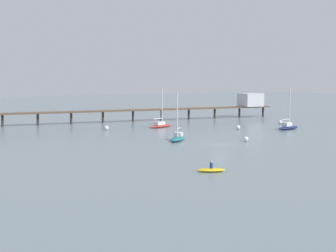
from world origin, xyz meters
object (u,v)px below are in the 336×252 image
at_px(sailboat_navy, 288,126).
at_px(sailboat_teal, 178,137).
at_px(sailboat_red, 161,125).
at_px(mooring_buoy_mid, 238,127).
at_px(mooring_buoy_inner, 106,128).
at_px(mooring_buoy_near, 280,122).
at_px(pier, 180,105).
at_px(mooring_buoy_outer, 246,139).
at_px(dinghy_yellow, 211,170).

height_order(sailboat_navy, sailboat_teal, sailboat_navy).
xyz_separation_m(sailboat_red, mooring_buoy_mid, (10.24, -11.13, -0.13)).
bearing_deg(mooring_buoy_mid, mooring_buoy_inner, 151.22).
distance_m(mooring_buoy_inner, mooring_buoy_near, 36.41).
bearing_deg(sailboat_navy, pier, 100.92).
bearing_deg(mooring_buoy_near, sailboat_teal, -160.74).
xyz_separation_m(sailboat_navy, sailboat_red, (-18.45, 15.73, -0.04)).
xyz_separation_m(sailboat_teal, mooring_buoy_outer, (8.15, -6.50, -0.14)).
bearing_deg(mooring_buoy_mid, pier, 83.78).
bearing_deg(pier, mooring_buoy_mid, -96.22).
relative_size(pier, mooring_buoy_outer, 110.13).
height_order(sailboat_navy, mooring_buoy_outer, sailboat_navy).
height_order(sailboat_navy, mooring_buoy_mid, sailboat_navy).
height_order(pier, dinghy_yellow, pier).
bearing_deg(mooring_buoy_mid, sailboat_navy, -29.29).
bearing_deg(mooring_buoy_inner, sailboat_red, -3.44).
distance_m(dinghy_yellow, mooring_buoy_near, 55.59).
bearing_deg(sailboat_teal, mooring_buoy_near, 19.26).
bearing_deg(mooring_buoy_inner, mooring_buoy_outer, -66.74).
bearing_deg(mooring_buoy_near, mooring_buoy_inner, 166.66).
bearing_deg(pier, mooring_buoy_outer, -108.42).
relative_size(dinghy_yellow, mooring_buoy_near, 3.57).
distance_m(sailboat_navy, sailboat_teal, 26.79).
xyz_separation_m(dinghy_yellow, mooring_buoy_inner, (7.79, 43.35, 0.21)).
bearing_deg(mooring_buoy_outer, sailboat_red, 90.02).
height_order(sailboat_navy, mooring_buoy_inner, sailboat_navy).
xyz_separation_m(pier, sailboat_red, (-12.88, -13.13, -2.74)).
bearing_deg(mooring_buoy_outer, sailboat_teal, 141.45).
bearing_deg(sailboat_navy, sailboat_teal, -172.96).
bearing_deg(mooring_buoy_inner, dinghy_yellow, -100.19).
bearing_deg(sailboat_navy, mooring_buoy_mid, 150.71).
relative_size(dinghy_yellow, mooring_buoy_inner, 3.83).
distance_m(sailboat_navy, mooring_buoy_mid, 9.42).
bearing_deg(mooring_buoy_near, mooring_buoy_mid, -166.29).
bearing_deg(mooring_buoy_outer, pier, 71.58).
distance_m(sailboat_red, mooring_buoy_inner, 11.27).
relative_size(sailboat_teal, mooring_buoy_outer, 9.71).
relative_size(sailboat_teal, sailboat_red, 0.98).
distance_m(sailboat_red, mooring_buoy_near, 25.38).
bearing_deg(pier, sailboat_navy, -79.08).
xyz_separation_m(mooring_buoy_near, mooring_buoy_outer, (-24.17, -17.79, -0.06)).
bearing_deg(dinghy_yellow, mooring_buoy_inner, 79.81).
bearing_deg(mooring_buoy_inner, pier, 27.29).
height_order(pier, sailboat_navy, sailboat_navy).
bearing_deg(dinghy_yellow, pier, 60.23).
distance_m(sailboat_red, mooring_buoy_mid, 15.12).
distance_m(sailboat_teal, mooring_buoy_inner, 19.94).
bearing_deg(sailboat_red, dinghy_yellow, -114.05).
bearing_deg(mooring_buoy_inner, mooring_buoy_near, -13.34).
bearing_deg(mooring_buoy_outer, mooring_buoy_near, 36.35).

